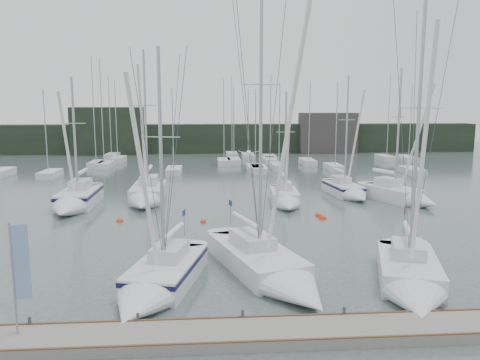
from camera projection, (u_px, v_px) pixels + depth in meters
name	position (u px, v px, depth m)	size (l,w,h in m)	color
ground	(278.00, 286.00, 22.25)	(160.00, 160.00, 0.00)	#414F4E
dock	(298.00, 332.00, 17.29)	(24.00, 2.00, 0.40)	slate
far_treeline	(225.00, 138.00, 82.87)	(90.00, 4.00, 5.00)	black
far_building_left	(108.00, 131.00, 79.24)	(12.00, 3.00, 8.00)	black
far_building_right	(328.00, 133.00, 82.03)	(10.00, 3.00, 7.00)	#3C3937
mast_forest	(230.00, 163.00, 65.03)	(56.52, 24.36, 14.79)	silver
sailboat_near_left	(156.00, 283.00, 21.11)	(4.52, 8.67, 11.96)	silver
sailboat_near_center	(275.00, 272.00, 22.56)	(5.90, 10.61, 16.13)	silver
sailboat_near_right	(412.00, 282.00, 21.33)	(5.13, 8.60, 14.18)	silver
sailboat_mid_a	(75.00, 201.00, 38.36)	(2.84, 8.88, 11.61)	silver
sailboat_mid_b	(146.00, 196.00, 40.43)	(2.84, 8.58, 14.03)	silver
sailboat_mid_c	(286.00, 200.00, 39.57)	(2.72, 6.95, 10.27)	silver
sailboat_mid_d	(349.00, 191.00, 43.30)	(3.13, 7.63, 11.86)	silver
sailboat_mid_e	(404.00, 196.00, 40.66)	(5.40, 7.98, 12.39)	silver
buoy_a	(203.00, 222.00, 34.16)	(0.45, 0.45, 0.45)	red
buoy_b	(323.00, 218.00, 35.27)	(0.57, 0.57, 0.57)	red
buoy_c	(120.00, 221.00, 34.40)	(0.52, 0.52, 0.52)	red
dock_banner	(19.00, 268.00, 16.44)	(0.62, 0.15, 4.11)	#9EA1A6
seagull	(249.00, 152.00, 21.01)	(0.96, 0.44, 0.19)	white
buoy_d	(318.00, 216.00, 36.06)	(0.54, 0.54, 0.54)	red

